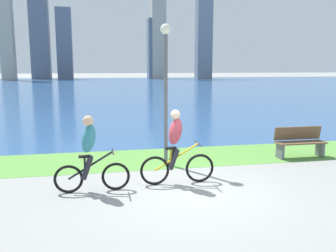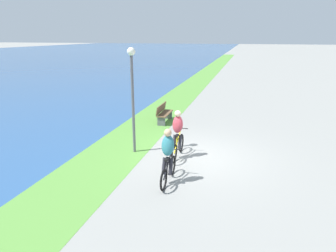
# 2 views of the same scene
# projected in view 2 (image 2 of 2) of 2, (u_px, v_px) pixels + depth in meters

# --- Properties ---
(ground_plane) EXTENTS (300.00, 300.00, 0.00)m
(ground_plane) POSITION_uv_depth(u_px,v_px,m) (196.00, 156.00, 10.52)
(ground_plane) COLOR gray
(grass_strip_bayside) EXTENTS (120.00, 2.39, 0.01)m
(grass_strip_bayside) POSITION_uv_depth(u_px,v_px,m) (119.00, 148.00, 11.27)
(grass_strip_bayside) COLOR #59933D
(grass_strip_bayside) RESTS_ON ground
(cyclist_lead) EXTENTS (1.73, 0.52, 1.71)m
(cyclist_lead) POSITION_uv_depth(u_px,v_px,m) (178.00, 135.00, 10.21)
(cyclist_lead) COLOR black
(cyclist_lead) RESTS_ON ground
(cyclist_trailing) EXTENTS (1.61, 0.52, 1.66)m
(cyclist_trailing) POSITION_uv_depth(u_px,v_px,m) (168.00, 156.00, 8.42)
(cyclist_trailing) COLOR black
(cyclist_trailing) RESTS_ON ground
(bench_near_path) EXTENTS (1.50, 0.47, 0.90)m
(bench_near_path) POSITION_uv_depth(u_px,v_px,m) (164.00, 113.00, 14.57)
(bench_near_path) COLOR brown
(bench_near_path) RESTS_ON ground
(lamppost_tall) EXTENTS (0.28, 0.28, 3.76)m
(lamppost_tall) POSITION_uv_depth(u_px,v_px,m) (132.00, 85.00, 10.23)
(lamppost_tall) COLOR #595960
(lamppost_tall) RESTS_ON ground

